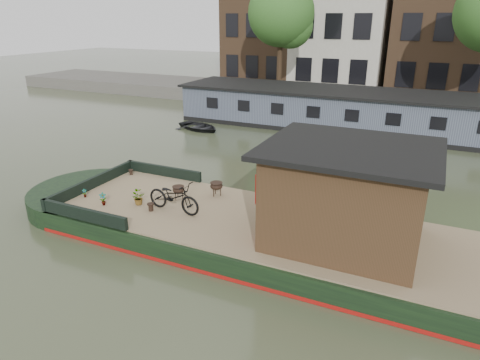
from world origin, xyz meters
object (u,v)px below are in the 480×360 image
at_px(bicycle, 174,197).
at_px(potted_plant_a, 103,199).
at_px(cabin, 346,194).
at_px(brazier_rear, 216,189).
at_px(brazier_front, 179,193).
at_px(dinghy, 199,124).

relative_size(bicycle, potted_plant_a, 4.37).
bearing_deg(bicycle, potted_plant_a, 108.53).
relative_size(cabin, brazier_rear, 9.15).
bearing_deg(brazier_rear, cabin, -15.17).
bearing_deg(potted_plant_a, brazier_rear, 37.39).
bearing_deg(bicycle, brazier_front, 28.97).
bearing_deg(dinghy, brazier_rear, -127.35).
xyz_separation_m(bicycle, brazier_rear, (0.56, 1.52, -0.23)).
height_order(bicycle, brazier_rear, bicycle).
distance_m(cabin, brazier_rear, 4.43).
bearing_deg(bicycle, dinghy, 31.32).
bearing_deg(brazier_front, brazier_rear, 38.49).
relative_size(bicycle, brazier_front, 4.10).
xyz_separation_m(cabin, bicycle, (-4.72, -0.39, -0.78)).
bearing_deg(potted_plant_a, bicycle, 14.07).
relative_size(potted_plant_a, brazier_front, 0.94).
xyz_separation_m(cabin, potted_plant_a, (-6.85, -0.93, -1.03)).
bearing_deg(dinghy, cabin, -115.93).
distance_m(bicycle, brazier_rear, 1.64).
height_order(potted_plant_a, dinghy, potted_plant_a).
bearing_deg(dinghy, bicycle, -133.52).
xyz_separation_m(brazier_rear, dinghy, (-6.01, 9.24, -0.58)).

